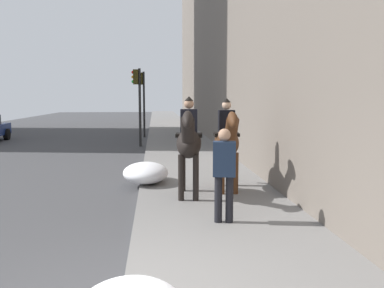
% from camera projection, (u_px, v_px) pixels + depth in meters
% --- Properties ---
extents(mounted_horse_near, '(2.15, 0.73, 2.27)m').
position_uv_depth(mounted_horse_near, '(189.00, 142.00, 8.94)').
color(mounted_horse_near, black).
rests_on(mounted_horse_near, sidewalk_slab).
extents(mounted_horse_far, '(2.15, 0.63, 2.23)m').
position_uv_depth(mounted_horse_far, '(227.00, 140.00, 9.54)').
color(mounted_horse_far, '#4C2B16').
rests_on(mounted_horse_far, sidewalk_slab).
extents(pedestrian_greeting, '(0.32, 0.44, 1.70)m').
position_uv_depth(pedestrian_greeting, '(224.00, 169.00, 7.09)').
color(pedestrian_greeting, black).
rests_on(pedestrian_greeting, sidewalk_slab).
extents(traffic_light_near_curb, '(0.20, 0.44, 3.72)m').
position_uv_depth(traffic_light_near_curb, '(138.00, 94.00, 18.96)').
color(traffic_light_near_curb, black).
rests_on(traffic_light_near_curb, ground).
extents(traffic_light_far_curb, '(0.20, 0.44, 3.85)m').
position_uv_depth(traffic_light_far_curb, '(142.00, 94.00, 23.42)').
color(traffic_light_far_curb, black).
rests_on(traffic_light_far_curb, ground).
extents(snow_pile_far, '(1.54, 1.19, 0.53)m').
position_uv_depth(snow_pile_far, '(146.00, 173.00, 10.51)').
color(snow_pile_far, white).
rests_on(snow_pile_far, sidewalk_slab).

